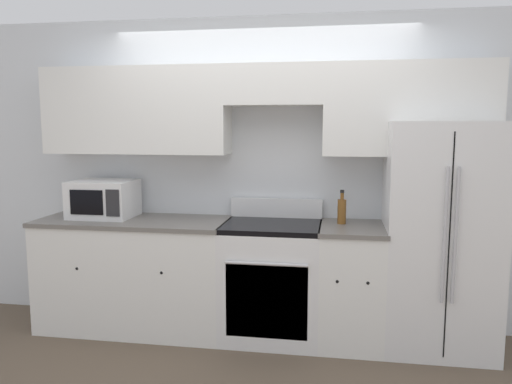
# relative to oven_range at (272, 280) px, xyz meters

# --- Properties ---
(ground_plane) EXTENTS (12.00, 12.00, 0.00)m
(ground_plane) POSITION_rel_oven_range_xyz_m (-0.13, -0.31, -0.47)
(ground_plane) COLOR brown
(wall_back) EXTENTS (8.00, 0.39, 2.60)m
(wall_back) POSITION_rel_oven_range_xyz_m (-0.13, 0.28, 1.03)
(wall_back) COLOR silver
(wall_back) RESTS_ON ground_plane
(lower_cabinets_left) EXTENTS (1.58, 0.64, 0.93)m
(lower_cabinets_left) POSITION_rel_oven_range_xyz_m (-1.16, 0.00, -0.00)
(lower_cabinets_left) COLOR white
(lower_cabinets_left) RESTS_ON ground_plane
(lower_cabinets_right) EXTENTS (0.51, 0.64, 0.93)m
(lower_cabinets_right) POSITION_rel_oven_range_xyz_m (0.63, 0.00, -0.00)
(lower_cabinets_right) COLOR white
(lower_cabinets_right) RESTS_ON ground_plane
(oven_range) EXTENTS (0.77, 0.65, 1.09)m
(oven_range) POSITION_rel_oven_range_xyz_m (0.00, 0.00, 0.00)
(oven_range) COLOR white
(oven_range) RESTS_ON ground_plane
(refrigerator) EXTENTS (0.81, 0.72, 1.74)m
(refrigerator) POSITION_rel_oven_range_xyz_m (1.28, 0.03, 0.39)
(refrigerator) COLOR white
(refrigerator) RESTS_ON ground_plane
(microwave) EXTENTS (0.51, 0.42, 0.31)m
(microwave) POSITION_rel_oven_range_xyz_m (-1.45, 0.06, 0.62)
(microwave) COLOR white
(microwave) RESTS_ON lower_cabinets_left
(bottle) EXTENTS (0.07, 0.07, 0.27)m
(bottle) POSITION_rel_oven_range_xyz_m (0.54, 0.09, 0.57)
(bottle) COLOR brown
(bottle) RESTS_ON lower_cabinets_right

